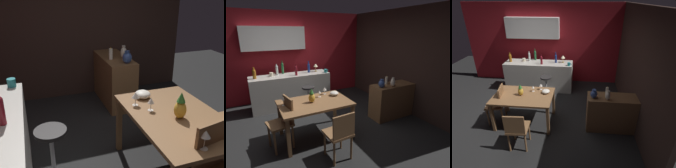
% 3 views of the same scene
% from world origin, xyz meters
% --- Properties ---
extents(ground_plane, '(9.00, 9.00, 0.00)m').
position_xyz_m(ground_plane, '(0.00, 0.00, 0.00)').
color(ground_plane, black).
extents(wall_kitchen_back, '(5.20, 0.33, 2.60)m').
position_xyz_m(wall_kitchen_back, '(-0.06, 2.08, 1.41)').
color(wall_kitchen_back, maroon).
rests_on(wall_kitchen_back, ground_plane).
extents(wall_side_right, '(0.10, 4.40, 2.60)m').
position_xyz_m(wall_side_right, '(2.55, 0.30, 1.30)').
color(wall_side_right, '#33231E').
rests_on(wall_side_right, ground_plane).
extents(dining_table, '(1.33, 0.87, 0.74)m').
position_xyz_m(dining_table, '(0.00, -0.36, 0.65)').
color(dining_table, brown).
rests_on(dining_table, ground_plane).
extents(kitchen_counter, '(2.10, 0.60, 0.90)m').
position_xyz_m(kitchen_counter, '(-0.04, 1.39, 0.45)').
color(kitchen_counter, '#B2ADA3').
rests_on(kitchen_counter, ground_plane).
extents(sideboard_cabinet, '(1.10, 0.44, 0.82)m').
position_xyz_m(sideboard_cabinet, '(2.00, -0.38, 0.41)').
color(sideboard_cabinet, brown).
rests_on(sideboard_cabinet, ground_plane).
extents(chair_near_window, '(0.46, 0.46, 0.93)m').
position_xyz_m(chair_near_window, '(-0.62, -0.40, 0.52)').
color(chair_near_window, brown).
rests_on(chair_near_window, ground_plane).
extents(chair_by_doorway, '(0.42, 0.42, 0.85)m').
position_xyz_m(chair_by_doorway, '(0.11, -1.18, 0.48)').
color(chair_by_doorway, brown).
rests_on(chair_by_doorway, ground_plane).
extents(bar_stool, '(0.34, 0.34, 0.65)m').
position_xyz_m(bar_stool, '(0.27, 0.87, 0.35)').
color(bar_stool, '#262323').
rests_on(bar_stool, ground_plane).
extents(wine_glass_left, '(0.08, 0.08, 0.17)m').
position_xyz_m(wine_glass_left, '(-0.55, -0.26, 0.87)').
color(wine_glass_left, silver).
rests_on(wine_glass_left, dining_table).
extents(wine_glass_right, '(0.07, 0.07, 0.14)m').
position_xyz_m(wine_glass_right, '(0.18, -0.16, 0.85)').
color(wine_glass_right, silver).
rests_on(wine_glass_right, dining_table).
extents(wine_glass_center, '(0.08, 0.08, 0.15)m').
position_xyz_m(wine_glass_center, '(0.34, -0.05, 0.86)').
color(wine_glass_center, silver).
rests_on(wine_glass_center, dining_table).
extents(pineapple_centerpiece, '(0.12, 0.12, 0.27)m').
position_xyz_m(pineapple_centerpiece, '(-0.05, -0.35, 0.86)').
color(pineapple_centerpiece, gold).
rests_on(pineapple_centerpiece, dining_table).
extents(fruit_bowl, '(0.18, 0.18, 0.09)m').
position_xyz_m(fruit_bowl, '(0.49, -0.21, 0.78)').
color(fruit_bowl, beige).
rests_on(fruit_bowl, dining_table).
extents(wine_bottle_clear, '(0.06, 0.06, 0.30)m').
position_xyz_m(wine_bottle_clear, '(-0.36, 1.53, 1.04)').
color(wine_bottle_clear, silver).
rests_on(wine_bottle_clear, kitchen_counter).
extents(wine_bottle_cobalt, '(0.07, 0.07, 0.33)m').
position_xyz_m(wine_bottle_cobalt, '(0.50, 1.44, 1.04)').
color(wine_bottle_cobalt, navy).
rests_on(wine_bottle_cobalt, kitchen_counter).
extents(wine_bottle_green, '(0.06, 0.06, 0.36)m').
position_xyz_m(wine_bottle_green, '(-0.19, 1.63, 1.06)').
color(wine_bottle_green, '#1E592D').
rests_on(wine_bottle_green, kitchen_counter).
extents(wine_bottle_amber, '(0.08, 0.08, 0.29)m').
position_xyz_m(wine_bottle_amber, '(-0.93, 1.38, 1.04)').
color(wine_bottle_amber, '#8C5114').
rests_on(wine_bottle_amber, kitchen_counter).
extents(wine_bottle_ruby, '(0.07, 0.07, 0.30)m').
position_xyz_m(wine_bottle_ruby, '(0.09, 1.26, 1.04)').
color(wine_bottle_ruby, maroon).
rests_on(wine_bottle_ruby, kitchen_counter).
extents(cup_cream, '(0.13, 0.09, 0.10)m').
position_xyz_m(cup_cream, '(-0.52, 1.46, 0.95)').
color(cup_cream, beige).
rests_on(cup_cream, kitchen_counter).
extents(cup_teal, '(0.13, 0.09, 0.09)m').
position_xyz_m(cup_teal, '(0.92, 1.20, 0.95)').
color(cup_teal, teal).
rests_on(cup_teal, kitchen_counter).
extents(counter_lamp, '(0.13, 0.13, 0.23)m').
position_xyz_m(counter_lamp, '(0.72, 1.46, 1.07)').
color(counter_lamp, '#A58447').
rests_on(counter_lamp, kitchen_counter).
extents(pillar_candle_tall, '(0.06, 0.06, 0.20)m').
position_xyz_m(pillar_candle_tall, '(1.86, -0.28, 0.91)').
color(pillar_candle_tall, white).
rests_on(pillar_candle_tall, sideboard_cabinet).
extents(vase_ceramic_blue, '(0.15, 0.15, 0.19)m').
position_xyz_m(vase_ceramic_blue, '(1.57, -0.45, 0.91)').
color(vase_ceramic_blue, '#334C8C').
rests_on(vase_ceramic_blue, sideboard_cabinet).
extents(vase_ceramic_ivory, '(0.10, 0.10, 0.21)m').
position_xyz_m(vase_ceramic_ivory, '(1.85, -0.50, 0.92)').
color(vase_ceramic_ivory, beige).
rests_on(vase_ceramic_ivory, sideboard_cabinet).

